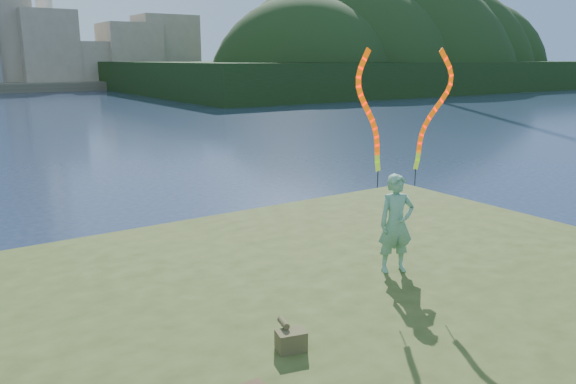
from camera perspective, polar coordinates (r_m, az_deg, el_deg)
ground at (r=8.78m, az=-5.38°, el=-16.80°), size 320.00×320.00×0.00m
wooded_hill at (r=91.90m, az=9.85°, el=10.55°), size 78.00×50.00×63.00m
woman_with_ribbons at (r=9.68m, az=11.02°, el=-0.06°), size 1.97×0.77×4.09m
canvas_bag at (r=7.34m, az=0.26°, el=-14.76°), size 0.41×0.47×0.35m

